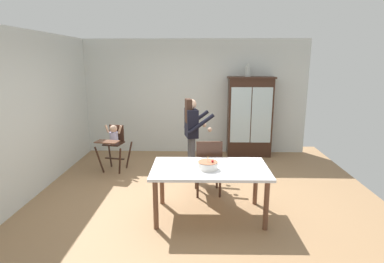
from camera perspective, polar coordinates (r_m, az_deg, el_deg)
name	(u,v)px	position (r m, az deg, el deg)	size (l,w,h in m)	color
ground_plane	(191,196)	(5.29, -0.18, -11.82)	(6.24, 6.24, 0.00)	#93704C
wall_back	(195,97)	(7.48, 0.48, 6.35)	(5.32, 0.06, 2.70)	silver
wall_left	(26,116)	(5.62, -28.12, 2.54)	(0.06, 5.32, 2.70)	silver
china_cabinet	(250,117)	(7.37, 10.52, 2.72)	(1.06, 0.48, 1.85)	#382116
ceramic_vase	(248,71)	(7.25, 10.23, 10.83)	(0.13, 0.13, 0.27)	#B2B7B2
high_chair_with_toddler	(114,139)	(6.46, -14.18, -1.43)	(0.67, 0.76, 0.95)	#382116
adult_person	(192,129)	(5.77, -0.04, 0.48)	(0.59, 0.57, 1.53)	#47474C
dining_table	(210,173)	(4.46, 3.31, -7.65)	(1.66, 0.96, 0.74)	silver
birthday_cake	(208,165)	(4.34, 2.93, -6.21)	(0.28, 0.28, 0.19)	white
dining_chair_far_side	(209,164)	(5.14, 3.05, -5.94)	(0.48, 0.48, 0.96)	#382116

